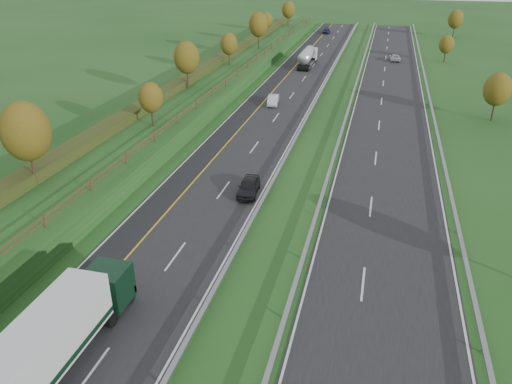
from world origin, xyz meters
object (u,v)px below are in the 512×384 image
at_px(car_small_far, 326,31).
at_px(car_oncoming, 395,58).
at_px(box_lorry, 35,359).
at_px(car_dark_near, 249,186).
at_px(car_silver_mid, 273,100).
at_px(road_tanker, 308,56).

height_order(car_small_far, car_oncoming, car_small_far).
relative_size(box_lorry, car_dark_near, 3.65).
distance_m(car_silver_mid, car_small_far, 73.56).
distance_m(road_tanker, car_oncoming, 19.54).
height_order(road_tanker, car_small_far, road_tanker).
relative_size(car_dark_near, car_oncoming, 0.97).
relative_size(car_small_far, car_oncoming, 0.99).
height_order(road_tanker, car_silver_mid, road_tanker).
distance_m(car_dark_near, car_oncoming, 70.34).
xyz_separation_m(box_lorry, road_tanker, (0.49, 85.09, -0.47)).
bearing_deg(car_oncoming, car_silver_mid, 60.55).
xyz_separation_m(road_tanker, car_oncoming, (17.00, 9.57, -1.18)).
bearing_deg(car_silver_mid, car_small_far, 83.55).
distance_m(road_tanker, car_dark_near, 59.65).
bearing_deg(car_small_far, road_tanker, -88.97).
xyz_separation_m(car_dark_near, car_small_far, (-5.43, 103.93, -0.10)).
bearing_deg(car_small_far, box_lorry, -90.57).
bearing_deg(car_silver_mid, car_oncoming, 58.31).
distance_m(road_tanker, car_silver_mid, 29.17).
relative_size(box_lorry, car_silver_mid, 3.75).
height_order(box_lorry, car_small_far, box_lorry).
height_order(car_silver_mid, car_oncoming, car_silver_mid).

